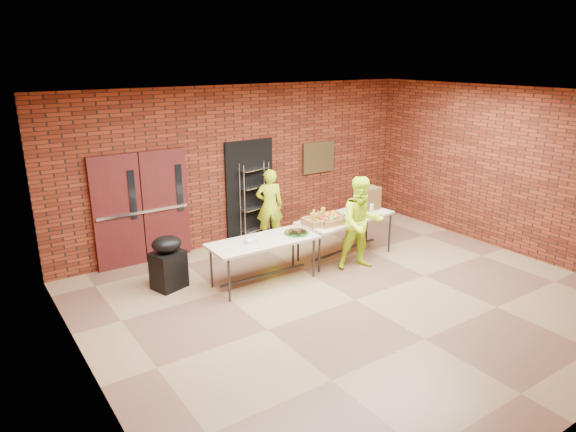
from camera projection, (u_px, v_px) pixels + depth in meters
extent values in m
cube|color=brown|center=(355.00, 301.00, 8.23)|extent=(8.00, 7.00, 0.04)
cube|color=silver|center=(364.00, 94.00, 7.25)|extent=(8.00, 7.00, 0.04)
cube|color=maroon|center=(243.00, 164.00, 10.51)|extent=(8.00, 0.04, 3.20)
cube|color=maroon|center=(82.00, 263.00, 5.58)|extent=(0.04, 7.00, 3.20)
cube|color=maroon|center=(515.00, 171.00, 9.91)|extent=(0.04, 7.00, 3.20)
cube|color=#481614|center=(118.00, 213.00, 9.18)|extent=(0.88, 0.08, 2.10)
cube|color=#481614|center=(165.00, 205.00, 9.67)|extent=(0.88, 0.08, 2.10)
cube|color=black|center=(132.00, 195.00, 9.20)|extent=(0.12, 0.02, 0.90)
cube|color=black|center=(179.00, 188.00, 9.69)|extent=(0.12, 0.02, 0.90)
cube|color=#B1B0B7|center=(143.00, 212.00, 9.39)|extent=(1.70, 0.04, 0.05)
cube|color=black|center=(250.00, 190.00, 10.68)|extent=(1.10, 0.06, 2.10)
cube|color=#42321A|center=(319.00, 157.00, 11.49)|extent=(0.85, 0.04, 0.70)
cube|color=beige|center=(263.00, 241.00, 8.65)|extent=(1.89, 0.81, 0.04)
cube|color=#2C2D31|center=(264.00, 275.00, 8.84)|extent=(1.67, 0.07, 0.03)
cylinder|color=#2C2D31|center=(211.00, 267.00, 8.56)|extent=(0.04, 0.04, 0.73)
cylinder|color=#2C2D31|center=(293.00, 247.00, 9.46)|extent=(0.04, 0.04, 0.73)
cylinder|color=#2C2D31|center=(229.00, 280.00, 8.07)|extent=(0.04, 0.04, 0.73)
cylinder|color=#2C2D31|center=(314.00, 258.00, 8.97)|extent=(0.04, 0.04, 0.73)
cube|color=beige|center=(346.00, 218.00, 9.76)|extent=(2.05, 1.06, 0.04)
cube|color=#2C2D31|center=(344.00, 250.00, 9.96)|extent=(1.74, 0.26, 0.03)
cylinder|color=#2C2D31|center=(298.00, 242.00, 9.67)|extent=(0.04, 0.04, 0.76)
cylinder|color=#2C2D31|center=(367.00, 225.00, 10.62)|extent=(0.04, 0.04, 0.76)
cylinder|color=#2C2D31|center=(319.00, 252.00, 9.16)|extent=(0.04, 0.04, 0.76)
cylinder|color=#2C2D31|center=(390.00, 234.00, 10.10)|extent=(0.04, 0.04, 0.76)
cube|color=#9F7240|center=(317.00, 222.00, 9.32)|extent=(0.49, 0.38, 0.08)
cube|color=#9F7240|center=(332.00, 217.00, 9.61)|extent=(0.40, 0.31, 0.06)
cube|color=#9F7240|center=(328.00, 222.00, 9.32)|extent=(0.48, 0.37, 0.07)
cylinder|color=#134813|center=(296.00, 233.00, 8.95)|extent=(0.43, 0.43, 0.02)
cube|color=silver|center=(251.00, 241.00, 8.50)|extent=(0.19, 0.13, 0.06)
cube|color=brown|center=(370.00, 198.00, 10.18)|extent=(0.34, 0.30, 0.45)
cylinder|color=silver|center=(359.00, 211.00, 9.75)|extent=(0.07, 0.07, 0.22)
cylinder|color=silver|center=(372.00, 210.00, 9.81)|extent=(0.07, 0.07, 0.22)
cylinder|color=silver|center=(358.00, 208.00, 9.86)|extent=(0.08, 0.08, 0.24)
cube|color=black|center=(169.00, 270.00, 8.56)|extent=(0.61, 0.55, 0.65)
ellipsoid|color=black|center=(167.00, 244.00, 8.42)|extent=(0.60, 0.55, 0.28)
imported|color=#CEFA1B|center=(270.00, 205.00, 10.63)|extent=(0.66, 0.57, 1.54)
imported|color=#CEFA1B|center=(361.00, 223.00, 9.24)|extent=(1.00, 0.88, 1.71)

